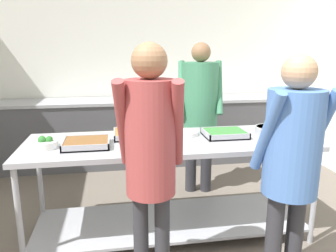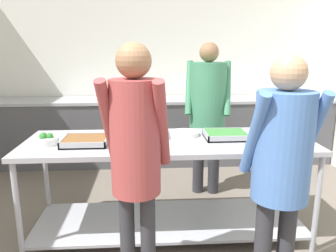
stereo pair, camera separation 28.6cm
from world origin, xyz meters
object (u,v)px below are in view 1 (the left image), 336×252
serving_tray_greens (86,143)px  guest_serving_right (150,148)px  cook_behind_counter (200,103)px  plate_stack (184,133)px  guest_serving_left (292,154)px  sauce_pan (269,130)px  serving_tray_roast (140,134)px  broccoli_bowl (45,144)px  serving_tray_vegetables (225,134)px  water_bottle (134,92)px

serving_tray_greens → guest_serving_right: (0.44, -0.70, 0.15)m
guest_serving_right → cook_behind_counter: bearing=65.4°
serving_tray_greens → plate_stack: 0.87m
serving_tray_greens → guest_serving_left: bearing=-30.3°
sauce_pan → cook_behind_counter: 0.93m
serving_tray_greens → guest_serving_left: 1.53m
serving_tray_roast → guest_serving_right: guest_serving_right is taller
serving_tray_greens → sauce_pan: (1.61, 0.10, 0.02)m
serving_tray_roast → sauce_pan: (1.16, -0.13, 0.02)m
serving_tray_roast → guest_serving_left: guest_serving_left is taller
plate_stack → sauce_pan: bearing=-8.5°
broccoli_bowl → serving_tray_vegetables: 1.51m
guest_serving_left → sauce_pan: bearing=72.0°
serving_tray_roast → guest_serving_right: bearing=-90.8°
broccoli_bowl → water_bottle: size_ratio=0.84×
cook_behind_counter → plate_stack: bearing=-115.3°
plate_stack → water_bottle: (-0.34, 1.78, 0.16)m
sauce_pan → guest_serving_left: bearing=-108.0°
sauce_pan → water_bottle: bearing=120.1°
broccoli_bowl → water_bottle: 2.16m
sauce_pan → serving_tray_roast: bearing=173.6°
serving_tray_greens → serving_tray_roast: 0.51m
guest_serving_right → sauce_pan: bearing=34.4°
plate_stack → cook_behind_counter: bearing=64.7°
broccoli_bowl → guest_serving_right: bearing=-43.1°
serving_tray_vegetables → cook_behind_counter: bearing=91.1°
broccoli_bowl → serving_tray_greens: 0.32m
broccoli_bowl → water_bottle: water_bottle is taller
serving_tray_greens → guest_serving_right: guest_serving_right is taller
serving_tray_greens → guest_serving_left: size_ratio=0.23×
serving_tray_roast → sauce_pan: 1.16m
sauce_pan → cook_behind_counter: cook_behind_counter is taller
plate_stack → cook_behind_counter: 0.79m
serving_tray_vegetables → guest_serving_left: (0.13, -0.88, 0.09)m
sauce_pan → serving_tray_greens: bearing=-176.3°
serving_tray_roast → serving_tray_vegetables: size_ratio=1.27×
serving_tray_greens → serving_tray_vegetables: (1.19, 0.11, -0.00)m
guest_serving_right → cook_behind_counter: (0.74, 1.62, -0.01)m
serving_tray_greens → serving_tray_vegetables: 1.20m
serving_tray_roast → plate_stack: bearing=-2.3°
plate_stack → guest_serving_right: 1.01m
broccoli_bowl → guest_serving_left: guest_serving_left is taller
serving_tray_vegetables → guest_serving_right: 1.12m
sauce_pan → cook_behind_counter: size_ratio=0.23×
broccoli_bowl → guest_serving_right: guest_serving_right is taller
guest_serving_left → water_bottle: (-0.81, 2.77, 0.06)m
serving_tray_greens → sauce_pan: sauce_pan is taller
plate_stack → sauce_pan: 0.77m
cook_behind_counter → broccoli_bowl: bearing=-148.7°
serving_tray_roast → cook_behind_counter: (0.73, 0.69, 0.14)m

